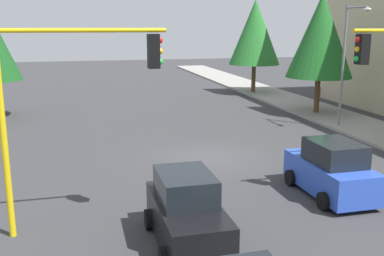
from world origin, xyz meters
TOP-DOWN VIEW (x-y plane):
  - ground_plane at (0.00, 0.00)m, footprint 120.00×120.00m
  - sidewalk_kerb at (-5.00, 10.50)m, footprint 80.00×4.00m
  - traffic_signal_near_right at (6.00, -5.73)m, footprint 0.36×4.59m
  - street_lamp_curbside at (-3.61, 9.20)m, footprint 2.15×0.28m
  - tree_roadside_far at (-18.00, 9.50)m, footprint 4.40×4.40m
  - tree_roadside_mid at (-8.00, 10.00)m, footprint 4.33×4.33m
  - car_black at (7.65, -2.82)m, footprint 3.80×1.94m
  - car_blue at (5.42, 2.93)m, footprint 3.78×2.03m

SIDE VIEW (x-z plane):
  - ground_plane at x=0.00m, z-range 0.00..0.00m
  - sidewalk_kerb at x=-5.00m, z-range 0.00..0.15m
  - car_black at x=7.65m, z-range -0.09..1.88m
  - car_blue at x=5.42m, z-range -0.09..1.88m
  - traffic_signal_near_right at x=6.00m, z-range 1.21..7.07m
  - street_lamp_curbside at x=-3.61m, z-range 0.85..7.85m
  - tree_roadside_mid at x=-8.00m, z-range 1.24..9.16m
  - tree_roadside_far at x=-18.00m, z-range 1.26..9.30m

